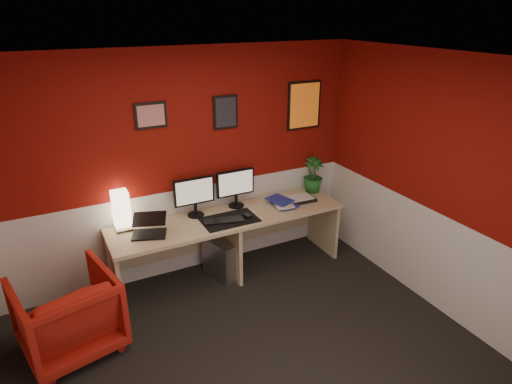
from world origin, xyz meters
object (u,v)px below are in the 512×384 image
Objects in this scene: monitor_left at (194,191)px; monitor_right at (236,183)px; shoji_lamp at (122,212)px; zen_tray at (299,199)px; desk at (230,245)px; potted_plant at (313,175)px; armchair at (68,314)px; laptop at (148,225)px; pc_tower at (221,258)px.

monitor_left and monitor_right have the same top height.
zen_tray is at bearing -5.69° from shoji_lamp.
desk is 5.98× the size of potted_plant.
armchair is (-2.66, -0.47, -0.38)m from zen_tray.
armchair is at bearing -168.03° from potted_plant.
monitor_left is 1.66× the size of zen_tray.
laptop is 0.57× the size of monitor_left.
shoji_lamp is 1.21× the size of laptop.
monitor_right is at bearing 178.41° from potted_plant.
monitor_left is at bearing -2.44° from shoji_lamp.
zen_tray is at bearing 21.83° from laptop.
shoji_lamp is 2.30m from potted_plant.
potted_plant reaches higher than zen_tray.
desk is 5.78× the size of pc_tower.
potted_plant is (1.21, 0.18, 0.58)m from desk.
zen_tray is at bearing 1.04° from desk.
zen_tray reaches higher than desk.
desk is at bearing -178.96° from zen_tray.
laptop is (-0.89, -0.03, 0.47)m from desk.
monitor_right is at bearing -0.48° from shoji_lamp.
monitor_right is 1.33× the size of potted_plant.
laptop reaches higher than zen_tray.
monitor_left is (0.77, -0.03, 0.09)m from shoji_lamp.
monitor_left reaches higher than potted_plant.
armchair is at bearing -156.14° from monitor_left.
potted_plant is at bearing 8.35° from desk.
laptop reaches higher than pc_tower.
zen_tray is (1.23, -0.17, -0.28)m from monitor_left.
armchair reaches higher than pc_tower.
shoji_lamp is 0.50× the size of armchair.
monitor_left is 1.70m from armchair.
monitor_right reaches higher than zen_tray.
shoji_lamp is at bearing 168.78° from desk.
monitor_left is 1.53m from potted_plant.
pc_tower is (-1.03, -0.01, -0.52)m from zen_tray.
zen_tray is (1.80, 0.05, -0.09)m from laptop.
pc_tower is (-1.32, -0.17, -0.72)m from potted_plant.
monitor_left reaches higher than desk.
armchair is (-1.43, -0.63, -0.65)m from monitor_left.
zen_tray reaches higher than armchair.
armchair is (-1.63, -0.45, 0.14)m from pc_tower.
zen_tray is at bearing -14.44° from monitor_right.
monitor_right is 0.81m from zen_tray.
laptop is 0.41× the size of armchair.
monitor_right is at bearing 2.57° from monitor_left.
laptop is at bearing -51.05° from shoji_lamp.
laptop is 1.80m from zen_tray.
desk is 0.75m from monitor_left.
laptop is at bearing -167.39° from monitor_right.
desk is at bearing -171.65° from potted_plant.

